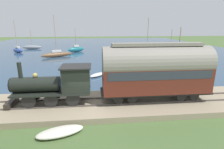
% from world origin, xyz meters
% --- Properties ---
extents(ground_plane, '(200.00, 200.00, 0.00)m').
position_xyz_m(ground_plane, '(0.00, 0.00, 0.00)').
color(ground_plane, '#476033').
extents(harbor_water, '(80.00, 80.00, 0.01)m').
position_xyz_m(harbor_water, '(43.66, 0.00, 0.00)').
color(harbor_water, '#2D4760').
rests_on(harbor_water, ground).
extents(rail_embankment, '(5.27, 56.00, 0.56)m').
position_xyz_m(rail_embankment, '(0.73, 0.00, 0.22)').
color(rail_embankment, gray).
rests_on(rail_embankment, ground).
extents(steam_locomotive, '(2.02, 6.40, 3.30)m').
position_xyz_m(steam_locomotive, '(0.73, 2.05, 2.21)').
color(steam_locomotive, black).
rests_on(steam_locomotive, rail_embankment).
extents(passenger_coach, '(2.58, 8.85, 4.62)m').
position_xyz_m(passenger_coach, '(0.73, -5.62, 3.05)').
color(passenger_coach, black).
rests_on(passenger_coach, rail_embankment).
extents(sailboat_gray, '(1.54, 5.43, 5.40)m').
position_xyz_m(sailboat_gray, '(39.79, 16.91, 0.56)').
color(sailboat_gray, gray).
rests_on(sailboat_gray, harbor_water).
extents(sailboat_black, '(2.23, 3.73, 5.72)m').
position_xyz_m(sailboat_black, '(27.52, -18.72, 0.56)').
color(sailboat_black, black).
rests_on(sailboat_black, harbor_water).
extents(sailboat_blue, '(2.61, 3.34, 7.73)m').
position_xyz_m(sailboat_blue, '(33.08, 18.16, 0.67)').
color(sailboat_blue, '#335199').
rests_on(sailboat_blue, harbor_water).
extents(sailboat_teal, '(3.54, 4.36, 5.82)m').
position_xyz_m(sailboat_teal, '(32.90, 3.88, 0.71)').
color(sailboat_teal, '#1E707A').
rests_on(sailboat_teal, harbor_water).
extents(sailboat_navy, '(1.59, 4.88, 6.27)m').
position_xyz_m(sailboat_navy, '(7.44, -10.75, 0.62)').
color(sailboat_navy, '#192347').
rests_on(sailboat_navy, harbor_water).
extents(sailboat_brown, '(3.90, 6.25, 8.62)m').
position_xyz_m(sailboat_brown, '(25.57, 7.26, 0.60)').
color(sailboat_brown, brown).
rests_on(sailboat_brown, harbor_water).
extents(sailboat_red, '(2.63, 4.95, 7.95)m').
position_xyz_m(sailboat_red, '(21.83, -11.29, 0.82)').
color(sailboat_red, '#B72D23').
rests_on(sailboat_red, harbor_water).
extents(rowboat_near_shore, '(2.40, 2.49, 0.41)m').
position_xyz_m(rowboat_near_shore, '(9.81, -1.12, 0.21)').
color(rowboat_near_shore, silver).
rests_on(rowboat_near_shore, harbor_water).
extents(rowboat_far_out, '(1.45, 2.62, 0.33)m').
position_xyz_m(rowboat_far_out, '(8.30, 2.50, 0.17)').
color(rowboat_far_out, beige).
rests_on(rowboat_far_out, harbor_water).
extents(rowboat_off_pier, '(1.02, 2.61, 0.56)m').
position_xyz_m(rowboat_off_pier, '(7.82, -6.09, 0.29)').
color(rowboat_off_pier, '#B7B2A3').
rests_on(rowboat_off_pier, harbor_water).
extents(beached_dinghy, '(1.88, 3.00, 0.44)m').
position_xyz_m(beached_dinghy, '(-2.85, 1.42, 0.22)').
color(beached_dinghy, beige).
rests_on(beached_dinghy, ground).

